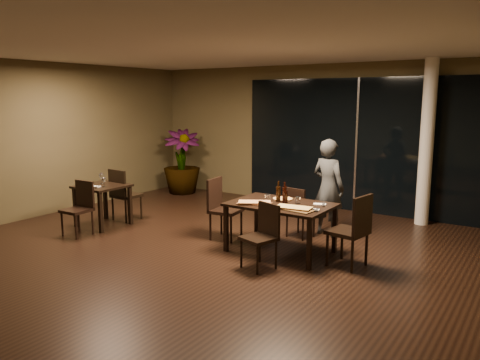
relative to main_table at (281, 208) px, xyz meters
The scene contains 31 objects.
ground 1.45m from the main_table, 141.34° to the right, with size 8.00×8.00×0.00m, color black.
wall_back 3.50m from the main_table, 107.10° to the left, with size 8.00×0.10×3.00m, color #4B4328.
wall_left 5.18m from the main_table, behind, with size 0.10×8.00×3.00m, color #4B4328.
ceiling 2.67m from the main_table, 141.34° to the right, with size 8.00×8.00×0.04m, color silver.
window_panel 3.23m from the main_table, 90.00° to the left, with size 5.00×0.06×2.70m, color black.
column 3.28m from the main_table, 63.84° to the left, with size 0.24×0.24×3.00m, color white.
main_table is the anchor object (origin of this frame).
side_table 3.44m from the main_table, behind, with size 0.80×0.80×0.75m.
chair_main_far 0.82m from the main_table, 97.40° to the left, with size 0.45×0.45×0.85m.
chair_main_near 0.73m from the main_table, 80.47° to the right, with size 0.51×0.51×0.89m.
chair_main_left 1.16m from the main_table, behind, with size 0.52×0.52×1.00m.
chair_main_right 1.16m from the main_table, ahead, with size 0.54×0.54×1.02m.
chair_side_far 3.37m from the main_table, behind, with size 0.48×0.48×0.99m.
chair_side_near 3.45m from the main_table, 161.70° to the right, with size 0.44×0.44×0.91m.
diner 1.24m from the main_table, 79.05° to the left, with size 0.56×0.37×1.64m, color #2D2F32.
potted_plant 4.87m from the main_table, 148.41° to the left, with size 0.85×0.85×1.56m, color #23511B.
pizza_board_left 0.40m from the main_table, 140.27° to the right, with size 0.51×0.25×0.01m, color #492917.
pizza_board_right 0.42m from the main_table, 34.33° to the right, with size 0.60×0.30×0.01m, color #432D15.
oblong_pizza_left 0.41m from the main_table, 140.27° to the right, with size 0.45×0.21×0.02m, color maroon, non-canonical shape.
oblong_pizza_right 0.42m from the main_table, 34.33° to the right, with size 0.48×0.22×0.02m, color #671709, non-canonical shape.
round_pizza 0.29m from the main_table, 112.75° to the left, with size 0.29×0.29×0.01m, color #AB3013.
bottle_a 0.26m from the main_table, 137.39° to the left, with size 0.07×0.07×0.32m, color black, non-canonical shape.
bottle_b 0.22m from the main_table, 21.45° to the left, with size 0.06×0.06×0.27m, color black, non-canonical shape.
bottle_c 0.25m from the main_table, 73.49° to the left, with size 0.07×0.07×0.31m, color black, non-canonical shape.
tumbler_left 0.28m from the main_table, behind, with size 0.08×0.08×0.10m, color white.
tumbler_right 0.29m from the main_table, 35.72° to the left, with size 0.08×0.08×0.10m, color white.
napkin_near 0.60m from the main_table, 11.84° to the right, with size 0.18×0.10×0.01m, color silver.
napkin_far 0.58m from the main_table, 24.64° to the left, with size 0.18×0.10×0.01m, color white.
wine_glass_a 3.55m from the main_table, behind, with size 0.08×0.08×0.19m, color white, non-canonical shape.
wine_glass_b 3.30m from the main_table, 169.88° to the right, with size 0.07×0.07×0.16m, color white, non-canonical shape.
side_napkin 3.43m from the main_table, 168.50° to the right, with size 0.18×0.11×0.01m, color white.
Camera 1 is at (4.29, -5.19, 2.30)m, focal length 35.00 mm.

